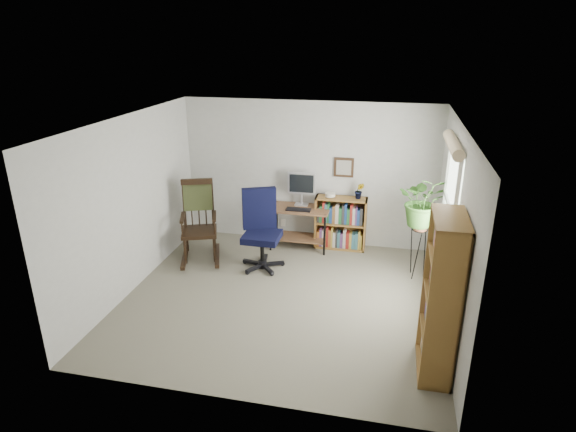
% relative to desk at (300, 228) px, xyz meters
% --- Properties ---
extents(floor, '(4.20, 4.00, 0.00)m').
position_rel_desk_xyz_m(floor, '(0.08, -1.70, -0.35)').
color(floor, slate).
rests_on(floor, ground).
extents(ceiling, '(4.20, 4.00, 0.00)m').
position_rel_desk_xyz_m(ceiling, '(0.08, -1.70, 2.05)').
color(ceiling, silver).
rests_on(ceiling, ground).
extents(wall_back, '(4.20, 0.00, 2.40)m').
position_rel_desk_xyz_m(wall_back, '(0.08, 0.30, 0.85)').
color(wall_back, beige).
rests_on(wall_back, ground).
extents(wall_front, '(4.20, 0.00, 2.40)m').
position_rel_desk_xyz_m(wall_front, '(0.08, -3.70, 0.85)').
color(wall_front, beige).
rests_on(wall_front, ground).
extents(wall_left, '(0.00, 4.00, 2.40)m').
position_rel_desk_xyz_m(wall_left, '(-2.02, -1.70, 0.85)').
color(wall_left, beige).
rests_on(wall_left, ground).
extents(wall_right, '(0.00, 4.00, 2.40)m').
position_rel_desk_xyz_m(wall_right, '(2.18, -1.70, 0.85)').
color(wall_right, beige).
rests_on(wall_right, ground).
extents(window, '(0.12, 1.20, 1.50)m').
position_rel_desk_xyz_m(window, '(2.14, -1.40, 1.05)').
color(window, white).
rests_on(window, wall_right).
extents(desk, '(0.98, 0.54, 0.70)m').
position_rel_desk_xyz_m(desk, '(0.00, 0.00, 0.00)').
color(desk, brown).
rests_on(desk, floor).
extents(monitor, '(0.46, 0.16, 0.56)m').
position_rel_desk_xyz_m(monitor, '(0.00, 0.14, 0.63)').
color(monitor, silver).
rests_on(monitor, desk).
extents(keyboard, '(0.40, 0.15, 0.02)m').
position_rel_desk_xyz_m(keyboard, '(0.00, -0.12, 0.36)').
color(keyboard, black).
rests_on(keyboard, desk).
extents(office_chair, '(0.88, 0.88, 1.23)m').
position_rel_desk_xyz_m(office_chair, '(-0.41, -0.87, 0.26)').
color(office_chair, black).
rests_on(office_chair, floor).
extents(rocking_chair, '(1.01, 1.27, 1.29)m').
position_rel_desk_xyz_m(rocking_chair, '(-1.45, -0.79, 0.29)').
color(rocking_chair, black).
rests_on(rocking_chair, floor).
extents(low_bookshelf, '(0.84, 0.28, 0.89)m').
position_rel_desk_xyz_m(low_bookshelf, '(0.66, 0.12, 0.09)').
color(low_bookshelf, olive).
rests_on(low_bookshelf, floor).
extents(tall_bookshelf, '(0.33, 0.77, 1.75)m').
position_rel_desk_xyz_m(tall_bookshelf, '(2.00, -2.78, 0.52)').
color(tall_bookshelf, olive).
rests_on(tall_bookshelf, floor).
extents(plant_stand, '(0.27, 0.27, 0.87)m').
position_rel_desk_xyz_m(plant_stand, '(1.88, -0.66, 0.09)').
color(plant_stand, black).
rests_on(plant_stand, floor).
extents(spider_plant, '(1.69, 1.88, 1.46)m').
position_rel_desk_xyz_m(spider_plant, '(1.88, -0.66, 1.19)').
color(spider_plant, '#376A25').
rests_on(spider_plant, plant_stand).
extents(potted_plant_small, '(0.13, 0.24, 0.11)m').
position_rel_desk_xyz_m(potted_plant_small, '(0.94, 0.13, 0.59)').
color(potted_plant_small, '#376A25').
rests_on(potted_plant_small, low_bookshelf).
extents(framed_picture, '(0.32, 0.04, 0.32)m').
position_rel_desk_xyz_m(framed_picture, '(0.66, 0.27, 1.00)').
color(framed_picture, black).
rests_on(framed_picture, wall_back).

